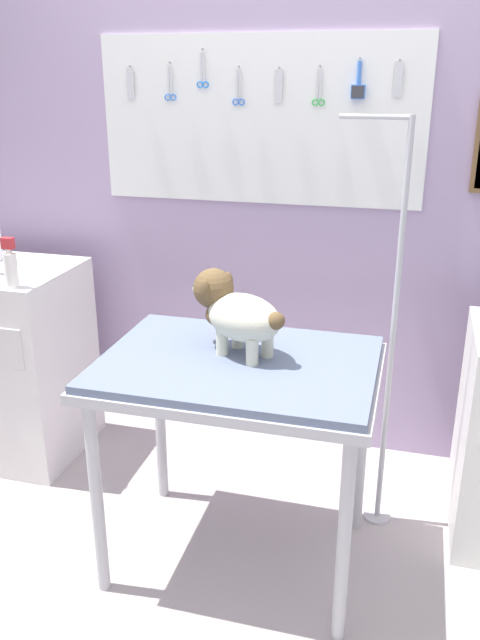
% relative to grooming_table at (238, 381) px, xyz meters
% --- Properties ---
extents(ground, '(4.40, 4.00, 0.04)m').
position_rel_grooming_table_xyz_m(ground, '(-0.02, -0.33, -0.76)').
color(ground, '#ADA3A2').
extents(rear_wall_panel, '(4.00, 0.11, 2.30)m').
position_rel_grooming_table_xyz_m(rear_wall_panel, '(-0.02, 0.95, 0.43)').
color(rear_wall_panel, '#A690B4').
rests_on(rear_wall_panel, ground).
extents(grooming_table, '(0.96, 0.70, 0.82)m').
position_rel_grooming_table_xyz_m(grooming_table, '(0.00, 0.00, 0.00)').
color(grooming_table, '#B7B7BC').
rests_on(grooming_table, ground).
extents(grooming_arm, '(0.30, 0.11, 1.61)m').
position_rel_grooming_table_xyz_m(grooming_arm, '(0.49, 0.37, 0.01)').
color(grooming_arm, '#B7B7BC').
rests_on(grooming_arm, ground).
extents(dog, '(0.38, 0.28, 0.29)m').
position_rel_grooming_table_xyz_m(dog, '(-0.03, 0.06, 0.24)').
color(dog, beige).
rests_on(dog, grooming_table).
extents(shampoo_bottle, '(0.05, 0.05, 0.21)m').
position_rel_grooming_table_xyz_m(shampoo_bottle, '(-1.02, 0.26, 0.26)').
color(shampoo_bottle, white).
rests_on(shampoo_bottle, counter_left).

